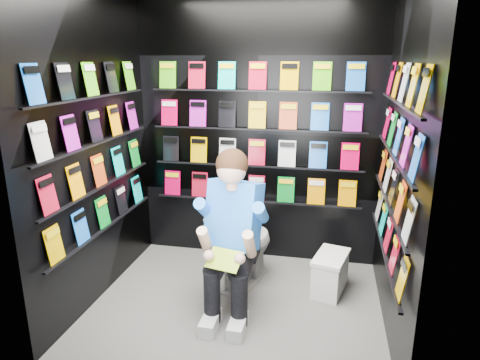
# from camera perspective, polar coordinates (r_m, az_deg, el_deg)

# --- Properties ---
(floor) EXTENTS (2.40, 2.40, 0.00)m
(floor) POSITION_cam_1_polar(r_m,az_deg,el_deg) (3.79, -0.50, -16.28)
(floor) COLOR slate
(floor) RESTS_ON ground
(wall_back) EXTENTS (2.40, 0.04, 2.60)m
(wall_back) POSITION_cam_1_polar(r_m,az_deg,el_deg) (4.25, 2.35, 6.18)
(wall_back) COLOR black
(wall_back) RESTS_ON floor
(wall_front) EXTENTS (2.40, 0.04, 2.60)m
(wall_front) POSITION_cam_1_polar(r_m,az_deg,el_deg) (2.35, -5.77, -1.94)
(wall_front) COLOR black
(wall_front) RESTS_ON floor
(wall_left) EXTENTS (0.04, 2.00, 2.60)m
(wall_left) POSITION_cam_1_polar(r_m,az_deg,el_deg) (3.72, -18.94, 3.94)
(wall_left) COLOR black
(wall_left) RESTS_ON floor
(wall_right) EXTENTS (0.04, 2.00, 2.60)m
(wall_right) POSITION_cam_1_polar(r_m,az_deg,el_deg) (3.25, 20.60, 2.14)
(wall_right) COLOR black
(wall_right) RESTS_ON floor
(comics_back) EXTENTS (2.10, 0.06, 1.37)m
(comics_back) POSITION_cam_1_polar(r_m,az_deg,el_deg) (4.22, 2.28, 6.18)
(comics_back) COLOR red
(comics_back) RESTS_ON wall_back
(comics_left) EXTENTS (0.06, 1.70, 1.37)m
(comics_left) POSITION_cam_1_polar(r_m,az_deg,el_deg) (3.71, -18.55, 4.01)
(comics_left) COLOR red
(comics_left) RESTS_ON wall_left
(comics_right) EXTENTS (0.06, 1.70, 1.37)m
(comics_right) POSITION_cam_1_polar(r_m,az_deg,el_deg) (3.25, 20.08, 2.26)
(comics_right) COLOR red
(comics_right) RESTS_ON wall_right
(toilet) EXTENTS (0.58, 0.83, 0.73)m
(toilet) POSITION_cam_1_polar(r_m,az_deg,el_deg) (3.96, 0.48, -8.72)
(toilet) COLOR white
(toilet) RESTS_ON floor
(longbox) EXTENTS (0.33, 0.47, 0.32)m
(longbox) POSITION_cam_1_polar(r_m,az_deg,el_deg) (3.98, 11.91, -12.27)
(longbox) COLOR white
(longbox) RESTS_ON floor
(longbox_lid) EXTENTS (0.36, 0.50, 0.03)m
(longbox_lid) POSITION_cam_1_polar(r_m,az_deg,el_deg) (3.90, 12.06, -9.99)
(longbox_lid) COLOR white
(longbox_lid) RESTS_ON longbox
(reader) EXTENTS (0.73, 0.93, 1.51)m
(reader) POSITION_cam_1_polar(r_m,az_deg,el_deg) (3.45, -0.74, -4.81)
(reader) COLOR blue
(reader) RESTS_ON toilet
(held_comic) EXTENTS (0.29, 0.21, 0.11)m
(held_comic) POSITION_cam_1_polar(r_m,az_deg,el_deg) (3.22, -2.10, -10.57)
(held_comic) COLOR green
(held_comic) RESTS_ON reader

